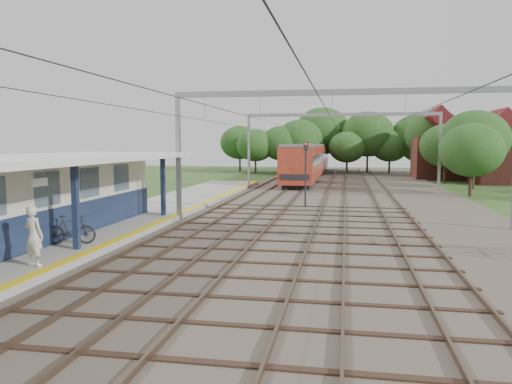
# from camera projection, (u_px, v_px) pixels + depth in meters

# --- Properties ---
(ground) EXTENTS (160.00, 160.00, 0.00)m
(ground) POSITION_uv_depth(u_px,v_px,m) (174.00, 326.00, 11.72)
(ground) COLOR #2D4C1E
(ground) RESTS_ON ground
(ballast_bed) EXTENTS (18.00, 90.00, 0.10)m
(ballast_bed) POSITION_uv_depth(u_px,v_px,m) (346.00, 196.00, 40.39)
(ballast_bed) COLOR #473D33
(ballast_bed) RESTS_ON ground
(platform) EXTENTS (5.00, 52.00, 0.35)m
(platform) POSITION_uv_depth(u_px,v_px,m) (129.00, 220.00, 26.73)
(platform) COLOR gray
(platform) RESTS_ON ground
(yellow_stripe) EXTENTS (0.45, 52.00, 0.01)m
(yellow_stripe) POSITION_uv_depth(u_px,v_px,m) (168.00, 218.00, 26.32)
(yellow_stripe) COLOR yellow
(yellow_stripe) RESTS_ON platform
(station_building) EXTENTS (3.41, 18.00, 3.40)m
(station_building) POSITION_uv_depth(u_px,v_px,m) (20.00, 199.00, 19.94)
(station_building) COLOR beige
(station_building) RESTS_ON platform
(canopy) EXTENTS (6.40, 20.00, 3.44)m
(canopy) POSITION_uv_depth(u_px,v_px,m) (28.00, 160.00, 18.61)
(canopy) COLOR #13203D
(canopy) RESTS_ON platform
(rail_tracks) EXTENTS (11.80, 88.00, 0.15)m
(rail_tracks) POSITION_uv_depth(u_px,v_px,m) (315.00, 194.00, 40.82)
(rail_tracks) COLOR brown
(rail_tracks) RESTS_ON ballast_bed
(catenary_system) EXTENTS (17.22, 88.00, 7.00)m
(catenary_system) POSITION_uv_depth(u_px,v_px,m) (339.00, 126.00, 35.35)
(catenary_system) COLOR gray
(catenary_system) RESTS_ON ground
(tree_band) EXTENTS (31.72, 30.88, 8.82)m
(tree_band) POSITION_uv_depth(u_px,v_px,m) (345.00, 138.00, 66.51)
(tree_band) COLOR #382619
(tree_band) RESTS_ON ground
(house_near) EXTENTS (7.00, 6.12, 7.89)m
(house_near) POSITION_uv_depth(u_px,v_px,m) (509.00, 156.00, 52.78)
(house_near) COLOR brown
(house_near) RESTS_ON ground
(house_far) EXTENTS (8.00, 6.12, 8.66)m
(house_far) POSITION_uv_depth(u_px,v_px,m) (448.00, 152.00, 59.52)
(house_far) COLOR brown
(house_far) RESTS_ON ground
(person) EXTENTS (0.80, 0.62, 1.96)m
(person) POSITION_uv_depth(u_px,v_px,m) (34.00, 236.00, 15.96)
(person) COLOR silver
(person) RESTS_ON platform
(bicycle) EXTENTS (1.97, 1.01, 1.14)m
(bicycle) POSITION_uv_depth(u_px,v_px,m) (71.00, 230.00, 19.45)
(bicycle) COLOR black
(bicycle) RESTS_ON platform
(train) EXTENTS (3.14, 39.04, 4.10)m
(train) POSITION_uv_depth(u_px,v_px,m) (310.00, 159.00, 62.96)
(train) COLOR black
(train) RESTS_ON ballast_bed
(signal_post) EXTENTS (0.32, 0.28, 4.36)m
(signal_post) POSITION_uv_depth(u_px,v_px,m) (306.00, 167.00, 32.51)
(signal_post) COLOR black
(signal_post) RESTS_ON ground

